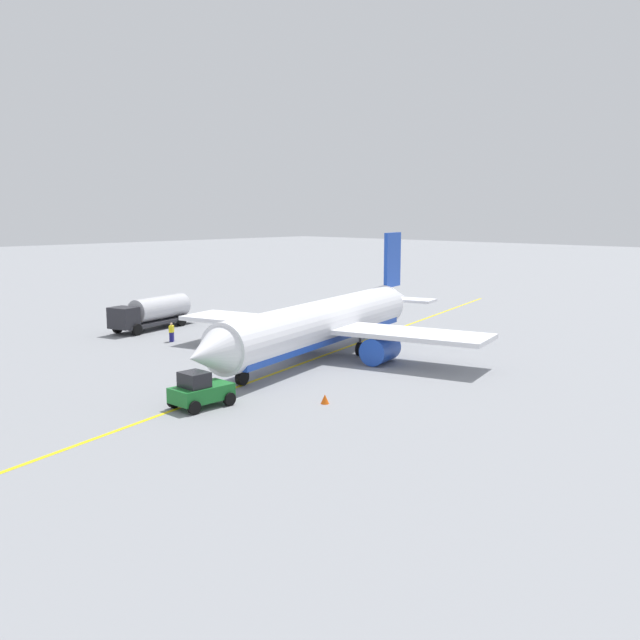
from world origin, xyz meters
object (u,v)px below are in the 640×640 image
airplane (323,324)px  pushback_tug (200,391)px  safety_cone_nose (325,399)px  refueling_worker (172,333)px  fuel_tanker (153,312)px  safety_cone_wingtip (191,381)px

airplane → pushback_tug: 16.91m
pushback_tug → safety_cone_nose: pushback_tug is taller
refueling_worker → safety_cone_nose: 24.79m
airplane → refueling_worker: bearing=-71.5°
fuel_tanker → refueling_worker: size_ratio=6.12×
airplane → pushback_tug: size_ratio=9.22×
airplane → pushback_tug: bearing=17.4°
airplane → safety_cone_wingtip: airplane is taller
safety_cone_nose → safety_cone_wingtip: size_ratio=0.86×
safety_cone_wingtip → refueling_worker: bearing=-120.4°
pushback_tug → refueling_worker: bearing=-120.5°
fuel_tanker → safety_cone_nose: size_ratio=17.70×
safety_cone_wingtip → pushback_tug: bearing=59.5°
refueling_worker → fuel_tanker: bearing=-111.1°
refueling_worker → safety_cone_wingtip: size_ratio=2.50×
airplane → safety_cone_nose: size_ratio=56.22×
airplane → fuel_tanker: 21.38m
airplane → safety_cone_wingtip: bearing=1.8°
airplane → safety_cone_wingtip: (13.33, 0.42, -2.26)m
airplane → pushback_tug: airplane is taller
safety_cone_wingtip → fuel_tanker: bearing=-117.5°
fuel_tanker → pushback_tug: bearing=61.9°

